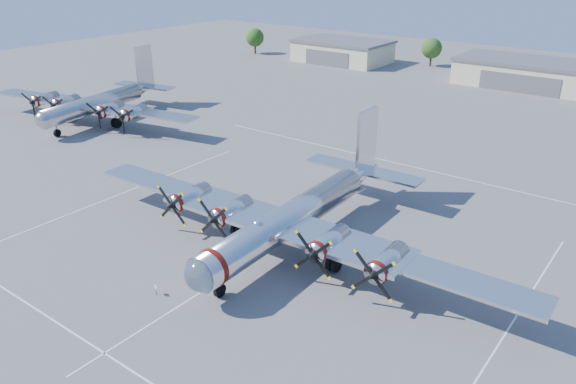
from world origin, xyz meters
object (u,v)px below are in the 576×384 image
Objects in this scene: bomber_west at (102,121)px; info_placard at (156,288)px; tree_west at (432,48)px; hangar_west at (342,51)px; hangar_center at (530,73)px; main_bomber_b29 at (296,244)px; tree_far_west at (255,38)px.

bomber_west is 43.97× the size of info_placard.
tree_west reaches higher than info_placard.
hangar_west is 24.91× the size of info_placard.
tree_west is 7.32× the size of info_placard.
hangar_center reaches higher than bomber_west.
hangar_center is at bearing -0.00° from hangar_west.
main_bomber_b29 is at bearing -89.03° from hangar_center.
main_bomber_b29 is at bearing 97.09° from info_placard.
info_placard is (-4.08, -13.96, 0.64)m from main_bomber_b29.
info_placard is (67.32, -92.91, -3.58)m from tree_far_west.
tree_far_west is 7.32× the size of info_placard.
hangar_center is 96.93m from info_placard.
main_bomber_b29 is (1.40, -82.91, -2.71)m from hangar_center.
tree_west is (-25.00, 8.04, 1.51)m from hangar_center.
tree_far_west is 1.00× the size of tree_west.
tree_far_west is at bearing 149.30° from info_placard.
bomber_west is (21.04, -64.40, -4.22)m from tree_far_west.
bomber_west is at bearing 162.39° from main_bomber_b29.
tree_far_west reaches higher than bomber_west.
main_bomber_b29 is 1.17× the size of bomber_west.
info_placard is at bearing -91.58° from hangar_center.
tree_far_west is 106.53m from main_bomber_b29.
main_bomber_b29 reaches higher than info_placard.
bomber_west is (-50.36, 14.55, 0.00)m from main_bomber_b29.
info_placard is (46.28, -28.50, 0.64)m from bomber_west.
main_bomber_b29 is 52.42m from bomber_west.
tree_west is at bearing 61.99° from bomber_west.
bomber_west is at bearing -71.91° from tree_far_west.
tree_far_west is at bearing 97.49° from bomber_west.
bomber_west reaches higher than main_bomber_b29.
tree_far_west and tree_west have the same top height.
tree_west is at bearing 162.18° from hangar_center.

